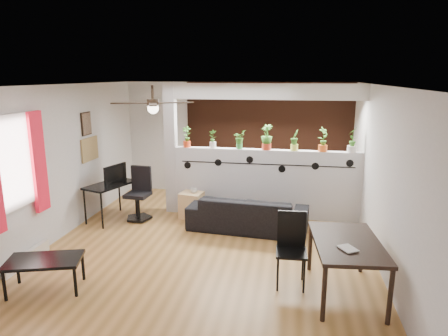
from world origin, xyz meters
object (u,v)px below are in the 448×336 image
(cube_shelf, at_px, (192,205))
(cup, at_px, (194,190))
(potted_plant_1, at_px, (213,138))
(potted_plant_6, at_px, (353,139))
(potted_plant_2, at_px, (239,139))
(office_chair, at_px, (139,197))
(potted_plant_5, at_px, (323,139))
(computer_desk, at_px, (110,187))
(coffee_table, at_px, (44,262))
(potted_plant_3, at_px, (267,137))
(dining_table, at_px, (347,247))
(sofa, at_px, (248,213))
(potted_plant_0, at_px, (187,136))
(folding_chair, at_px, (291,242))
(potted_plant_4, at_px, (295,139))
(ceiling_fan, at_px, (153,105))

(cube_shelf, xyz_separation_m, cup, (0.05, 0.00, 0.30))
(potted_plant_1, bearing_deg, potted_plant_6, 0.00)
(potted_plant_2, distance_m, office_chair, 2.24)
(potted_plant_1, height_order, potted_plant_5, potted_plant_5)
(computer_desk, relative_size, office_chair, 1.09)
(potted_plant_1, distance_m, coffee_table, 3.84)
(potted_plant_3, height_order, potted_plant_6, potted_plant_3)
(potted_plant_2, distance_m, dining_table, 3.37)
(potted_plant_3, relative_size, dining_table, 0.35)
(potted_plant_5, distance_m, coffee_table, 5.09)
(cube_shelf, distance_m, dining_table, 3.59)
(dining_table, bearing_deg, sofa, 126.56)
(sofa, height_order, dining_table, dining_table)
(office_chair, bearing_deg, sofa, -4.44)
(potted_plant_1, relative_size, dining_table, 0.27)
(dining_table, bearing_deg, potted_plant_2, 122.52)
(potted_plant_0, bearing_deg, dining_table, -44.37)
(potted_plant_1, bearing_deg, potted_plant_3, 0.00)
(potted_plant_5, height_order, folding_chair, potted_plant_5)
(potted_plant_1, height_order, cup, potted_plant_1)
(cup, bearing_deg, sofa, -20.17)
(potted_plant_6, bearing_deg, potted_plant_4, 180.00)
(sofa, xyz_separation_m, cube_shelf, (-1.16, 0.41, -0.04))
(potted_plant_2, height_order, sofa, potted_plant_2)
(ceiling_fan, distance_m, potted_plant_6, 3.72)
(potted_plant_4, height_order, cup, potted_plant_4)
(potted_plant_2, xyz_separation_m, potted_plant_6, (2.11, 0.00, 0.06))
(potted_plant_5, xyz_separation_m, sofa, (-1.31, -0.75, -1.29))
(coffee_table, bearing_deg, cup, 67.35)
(sofa, relative_size, dining_table, 1.46)
(potted_plant_2, height_order, cup, potted_plant_2)
(potted_plant_5, bearing_deg, ceiling_fan, -145.85)
(potted_plant_0, bearing_deg, cup, -57.88)
(potted_plant_0, relative_size, office_chair, 0.42)
(cube_shelf, height_order, office_chair, office_chair)
(cube_shelf, bearing_deg, coffee_table, -102.70)
(potted_plant_3, bearing_deg, potted_plant_2, -180.00)
(potted_plant_2, relative_size, potted_plant_3, 0.75)
(potted_plant_0, xyz_separation_m, potted_plant_4, (2.11, -0.00, -0.01))
(sofa, distance_m, coffee_table, 3.48)
(potted_plant_2, distance_m, coffee_table, 4.08)
(ceiling_fan, relative_size, office_chair, 1.18)
(potted_plant_3, height_order, computer_desk, potted_plant_3)
(cube_shelf, relative_size, dining_table, 0.37)
(ceiling_fan, height_order, potted_plant_4, ceiling_fan)
(folding_chair, bearing_deg, potted_plant_0, 129.56)
(potted_plant_1, height_order, potted_plant_4, potted_plant_4)
(sofa, bearing_deg, office_chair, 0.35)
(potted_plant_3, relative_size, cube_shelf, 0.94)
(potted_plant_3, xyz_separation_m, potted_plant_4, (0.53, -0.00, -0.04))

